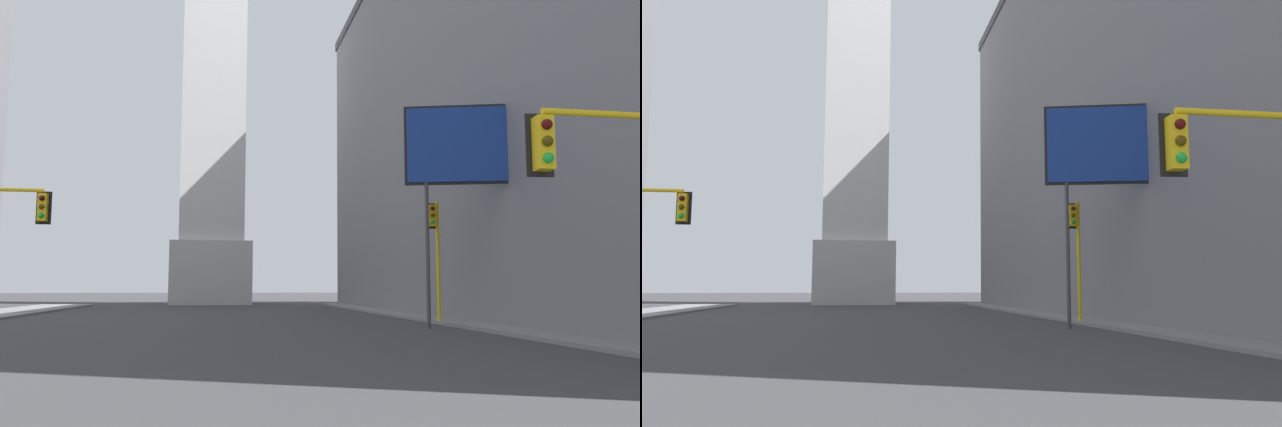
{
  "view_description": "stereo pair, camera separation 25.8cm",
  "coord_description": "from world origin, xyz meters",
  "views": [
    {
      "loc": [
        0.45,
        -1.42,
        1.87
      ],
      "look_at": [
        7.53,
        40.91,
        6.92
      ],
      "focal_mm": 35.0,
      "sensor_mm": 36.0,
      "label": 1
    },
    {
      "loc": [
        0.71,
        -1.46,
        1.87
      ],
      "look_at": [
        7.53,
        40.91,
        6.92
      ],
      "focal_mm": 35.0,
      "sensor_mm": 36.0,
      "label": 2
    }
  ],
  "objects": [
    {
      "name": "sidewalk_right",
      "position": [
        13.92,
        24.21,
        0.07
      ],
      "size": [
        5.0,
        80.71,
        0.15
      ],
      "primitive_type": "cube",
      "color": "slate",
      "rests_on": "ground_plane"
    },
    {
      "name": "building_right",
      "position": [
        25.84,
        35.12,
        14.64
      ],
      "size": [
        24.97,
        60.45,
        29.27
      ],
      "color": "slate",
      "rests_on": "ground_plane"
    },
    {
      "name": "obelisk",
      "position": [
        0.0,
        67.26,
        30.32
      ],
      "size": [
        8.42,
        8.42,
        63.79
      ],
      "color": "silver",
      "rests_on": "ground_plane"
    },
    {
      "name": "traffic_light_mid_right",
      "position": [
        11.5,
        28.93,
        4.07
      ],
      "size": [
        0.76,
        0.52,
        6.2
      ],
      "color": "yellow",
      "rests_on": "ground_plane"
    },
    {
      "name": "billboard_sign",
      "position": [
        11.9,
        25.18,
        8.11
      ],
      "size": [
        5.81,
        1.78,
        10.25
      ],
      "color": "#3F3F42",
      "rests_on": "ground_plane"
    }
  ]
}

